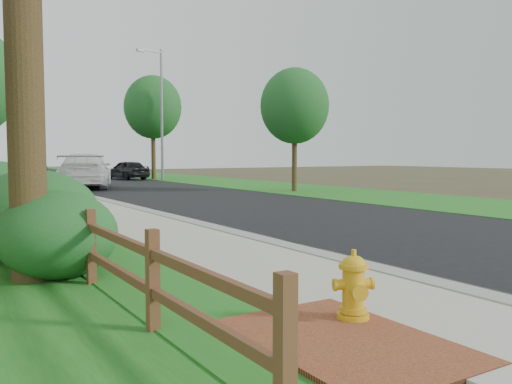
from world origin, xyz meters
TOP-DOWN VIEW (x-y plane):
  - ground at (0.00, 0.00)m, footprint 120.00×120.00m
  - road at (4.60, 35.00)m, footprint 8.00×90.00m
  - curb at (0.40, 35.00)m, footprint 0.40×90.00m
  - wet_gutter at (0.75, 35.00)m, footprint 0.50×90.00m
  - sidewalk at (-0.90, 35.00)m, footprint 2.20×90.00m
  - verge_far at (11.50, 35.00)m, footprint 6.00×90.00m
  - brick_patch at (-2.20, -1.00)m, footprint 1.60×2.40m
  - ranch_fence at (-3.60, 6.40)m, footprint 0.12×16.92m
  - fire_hydrant at (-1.70, -0.55)m, footprint 0.49×0.40m
  - white_suv at (2.00, 25.20)m, footprint 4.47×6.92m
  - dark_car_mid at (7.20, 33.87)m, footprint 2.52×4.39m
  - dark_car_far at (2.00, 44.09)m, footprint 2.38×5.11m
  - streetlight at (8.54, 30.67)m, footprint 2.05×0.76m
  - shrub_a at (-3.90, 3.55)m, footprint 2.11×2.11m
  - shrub_b at (-3.90, 5.50)m, footprint 2.32×2.32m
  - tree_near_right at (10.17, 17.03)m, footprint 3.40×3.40m
  - tree_mid_right at (9.00, 33.19)m, footprint 4.21×4.21m

SIDE VIEW (x-z plane):
  - ground at x=0.00m, z-range 0.00..0.00m
  - road at x=4.60m, z-range 0.00..0.02m
  - verge_far at x=11.50m, z-range 0.00..0.04m
  - wet_gutter at x=0.75m, z-range 0.02..0.02m
  - sidewalk at x=-0.90m, z-range 0.00..0.10m
  - brick_patch at x=-2.20m, z-range 0.00..0.11m
  - curb at x=0.40m, z-range 0.00..0.12m
  - fire_hydrant at x=-1.70m, z-range 0.07..0.82m
  - ranch_fence at x=-3.60m, z-range 0.07..1.17m
  - shrub_a at x=-3.90m, z-range 0.00..1.33m
  - dark_car_mid at x=7.20m, z-range 0.02..1.42m
  - shrub_b at x=-3.90m, z-range 0.00..1.59m
  - dark_car_far at x=2.00m, z-range 0.02..1.64m
  - white_suv at x=2.00m, z-range 0.02..1.89m
  - tree_near_right at x=10.17m, z-range 1.18..7.29m
  - streetlight at x=8.54m, z-range 0.60..9.67m
  - tree_mid_right at x=9.00m, z-range 1.48..9.12m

